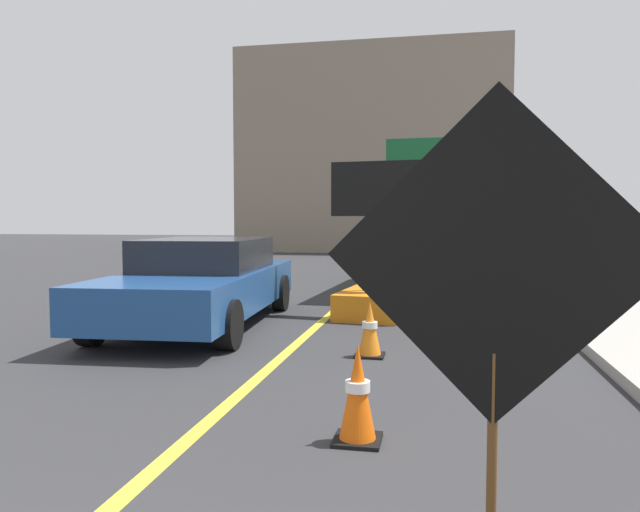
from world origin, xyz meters
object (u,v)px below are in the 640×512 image
object	(u,v)px
box_truck	(453,215)
pickup_car	(202,281)
roadwork_sign	(495,266)
traffic_cone_near_sign	(358,394)
arrow_board_trailer	(375,289)
highway_guide_sign	(489,175)
traffic_cone_mid_lane	(370,329)

from	to	relation	value
box_truck	pickup_car	bearing A→B (deg)	-121.51
roadwork_sign	traffic_cone_near_sign	world-z (taller)	roadwork_sign
arrow_board_trailer	highway_guide_sign	distance (m)	14.48
roadwork_sign	arrow_board_trailer	size ratio (longest dim) A/B	0.86
pickup_car	traffic_cone_near_sign	xyz separation A→B (m)	(3.11, -4.52, -0.33)
roadwork_sign	highway_guide_sign	world-z (taller)	highway_guide_sign
arrow_board_trailer	box_truck	world-z (taller)	box_truck
arrow_board_trailer	traffic_cone_near_sign	bearing A→B (deg)	-85.40
roadwork_sign	highway_guide_sign	xyz separation A→B (m)	(1.69, 21.26, 1.95)
traffic_cone_mid_lane	highway_guide_sign	bearing A→B (deg)	80.71
roadwork_sign	traffic_cone_near_sign	size ratio (longest dim) A/B	3.08
arrow_board_trailer	highway_guide_sign	world-z (taller)	highway_guide_sign
roadwork_sign	pickup_car	distance (m)	7.22
pickup_car	highway_guide_sign	bearing A→B (deg)	69.66
highway_guide_sign	traffic_cone_mid_lane	xyz separation A→B (m)	(-2.77, -16.96, -3.08)
traffic_cone_near_sign	traffic_cone_mid_lane	world-z (taller)	traffic_cone_near_sign
traffic_cone_near_sign	traffic_cone_mid_lane	xyz separation A→B (m)	(-0.23, 2.83, -0.03)
pickup_car	traffic_cone_near_sign	bearing A→B (deg)	-55.44
highway_guide_sign	roadwork_sign	bearing A→B (deg)	-94.56
pickup_car	highway_guide_sign	xyz separation A→B (m)	(5.66, 15.27, 2.72)
highway_guide_sign	traffic_cone_near_sign	distance (m)	20.19
highway_guide_sign	box_truck	bearing A→B (deg)	-100.45
arrow_board_trailer	traffic_cone_near_sign	distance (m)	5.96
arrow_board_trailer	traffic_cone_near_sign	xyz separation A→B (m)	(0.48, -5.94, -0.11)
box_truck	pickup_car	xyz separation A→B (m)	(-4.07, -6.63, -1.10)
highway_guide_sign	traffic_cone_near_sign	xyz separation A→B (m)	(-2.55, -19.79, -3.05)
arrow_board_trailer	traffic_cone_mid_lane	bearing A→B (deg)	-85.34
roadwork_sign	box_truck	xyz separation A→B (m)	(0.10, 12.62, 0.33)
box_truck	traffic_cone_mid_lane	size ratio (longest dim) A/B	11.28
roadwork_sign	highway_guide_sign	size ratio (longest dim) A/B	0.47
arrow_board_trailer	traffic_cone_mid_lane	xyz separation A→B (m)	(0.25, -3.11, -0.14)
box_truck	traffic_cone_mid_lane	bearing A→B (deg)	-98.07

